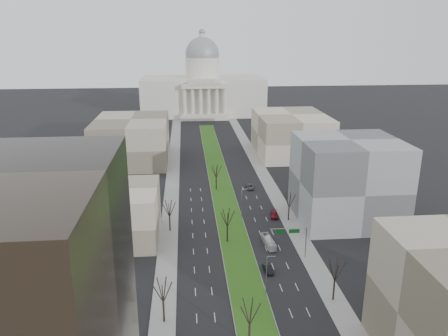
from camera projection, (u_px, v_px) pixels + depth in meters
ground at (222, 190)px, 153.14m from camera, size 600.00×600.00×0.00m
median at (222, 190)px, 152.15m from camera, size 8.00×222.03×0.20m
sidewalk_left at (170, 220)px, 127.86m from camera, size 5.00×330.00×0.15m
sidewalk_right at (287, 216)px, 130.85m from camera, size 5.00×330.00×0.15m
capitol at (203, 89)px, 290.49m from camera, size 80.00×46.00×55.00m
building_beige_left at (109, 214)px, 114.96m from camera, size 26.00×22.00×14.00m
building_grey_right at (347, 180)px, 125.85m from camera, size 28.00×26.00×24.00m
building_far_left at (132, 140)px, 185.49m from camera, size 30.00×40.00×18.00m
building_far_right at (291, 134)px, 196.23m from camera, size 30.00×40.00×18.00m
tree_left_mid at (163, 290)px, 81.13m from camera, size 5.40×5.40×9.72m
tree_left_far at (169, 208)px, 119.21m from camera, size 5.28×5.28×9.50m
tree_right_mid at (336, 269)px, 87.83m from camera, size 5.52×5.52×9.94m
tree_right_far at (289, 200)px, 126.05m from camera, size 5.04×5.04×9.07m
tree_median_a at (250, 312)px, 74.83m from camera, size 5.40×5.40×9.72m
tree_median_b at (227, 217)px, 112.86m from camera, size 5.40×5.40×9.72m
tree_median_c at (216, 171)px, 150.88m from camera, size 5.40×5.40×9.72m
streetlamp_median_b at (267, 275)px, 90.24m from camera, size 1.90×0.20×9.16m
streetlamp_median_c at (242, 203)px, 128.26m from camera, size 1.90×0.20×9.16m
mast_arm_signs at (295, 235)px, 104.97m from camera, size 9.12×0.24×8.09m
car_black at (268, 269)px, 100.45m from camera, size 2.09×4.67×1.49m
car_red at (274, 215)px, 130.14m from camera, size 3.01×5.60×1.54m
car_grey_far at (250, 187)px, 153.76m from camera, size 2.35×5.09×1.41m
box_van at (269, 242)px, 112.61m from camera, size 2.66×8.18×2.24m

